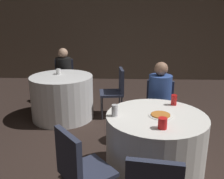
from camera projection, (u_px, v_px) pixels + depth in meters
The scene contains 15 objects.
ground_plane at pixel (132, 169), 2.96m from camera, with size 16.00×16.00×0.00m, color #332621.
wall_back at pixel (127, 28), 6.69m from camera, with size 16.00×0.06×2.80m.
table_near at pixel (155, 147), 2.71m from camera, with size 1.06×1.06×0.75m.
table_far at pixel (62, 97), 4.35m from camera, with size 1.07×1.07×0.75m.
chair_near_southwest at pixel (79, 166), 2.13m from camera, with size 0.56×0.56×0.86m.
chair_near_north at pixel (159, 105), 3.55m from camera, with size 0.47×0.47×0.86m.
chair_far_north at pixel (64, 76), 5.21m from camera, with size 0.46×0.47×0.86m.
chair_far_east at pixel (116, 88), 4.39m from camera, with size 0.45×0.44×0.86m.
person_blue_shirt at pixel (159, 106), 3.38m from camera, with size 0.35×0.49×1.16m.
person_black_shirt at pixel (64, 76), 5.04m from camera, with size 0.35×0.49×1.12m.
pizza_plate_near at pixel (161, 115), 2.59m from camera, with size 0.25×0.25×0.02m.
soda_can_red at pixel (174, 100), 2.88m from camera, with size 0.07×0.07×0.12m.
soda_can_silver at pixel (115, 110), 2.57m from camera, with size 0.07×0.07×0.12m.
cup_near at pixel (163, 123), 2.29m from camera, with size 0.08×0.08×0.10m.
cup_far at pixel (58, 72), 4.36m from camera, with size 0.08×0.08×0.09m.
Camera 1 is at (-0.15, -2.56, 1.77)m, focal length 40.00 mm.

